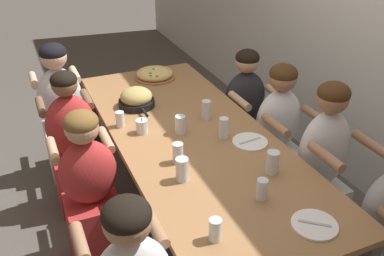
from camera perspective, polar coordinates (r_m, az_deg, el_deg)
ground_plane at (r=3.35m, az=-0.00°, el=-12.41°), size 18.00×18.00×0.00m
dining_table at (r=2.93m, az=-0.00°, el=-2.01°), size 2.56×1.01×0.77m
pizza_board_main at (r=3.79m, az=-4.97°, el=7.12°), size 0.35×0.35×0.06m
skillet_bowl at (r=3.28m, az=-7.42°, el=3.91°), size 0.40×0.27×0.15m
empty_plate_a at (r=2.24m, az=16.02°, el=-12.29°), size 0.23×0.23×0.02m
empty_plate_b at (r=2.82m, az=7.74°, el=-1.83°), size 0.23×0.23×0.02m
cocktail_glass_blue at (r=2.91m, az=-6.69°, el=0.14°), size 0.08×0.08×0.12m
drinking_glass_a at (r=3.01m, az=-9.56°, el=1.03°), size 0.06×0.06×0.11m
drinking_glass_b at (r=2.58m, az=-1.89°, el=-3.50°), size 0.07×0.07×0.13m
drinking_glass_c at (r=2.42m, az=-1.33°, el=-5.72°), size 0.07×0.07×0.14m
drinking_glass_d at (r=2.32m, az=9.30°, el=-8.24°), size 0.06×0.06×0.12m
drinking_glass_e at (r=2.89m, az=-1.56°, el=0.30°), size 0.07×0.07×0.13m
drinking_glass_f at (r=2.06m, az=3.10°, el=-13.55°), size 0.06×0.06×0.12m
drinking_glass_g at (r=2.53m, az=10.65°, el=-4.65°), size 0.07×0.07×0.14m
drinking_glass_h at (r=2.83m, az=4.20°, el=-0.17°), size 0.06×0.06×0.15m
drinking_glass_i at (r=3.07m, az=1.90°, el=2.27°), size 0.06×0.06×0.14m
diner_near_center at (r=2.84m, az=-13.30°, el=-8.65°), size 0.51×0.40×1.12m
diner_near_left at (r=3.76m, az=-16.80°, el=1.51°), size 0.51×0.40×1.19m
diner_far_midright at (r=3.00m, az=16.71°, el=-5.83°), size 0.51×0.40×1.22m
diner_near_midleft at (r=3.34m, az=-15.42°, el=-2.68°), size 0.51×0.40×1.14m
diner_far_center at (r=3.35m, az=11.19°, el=-1.69°), size 0.51×0.40×1.16m
diner_far_midleft at (r=3.73m, az=6.93°, el=1.57°), size 0.51×0.40×1.11m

